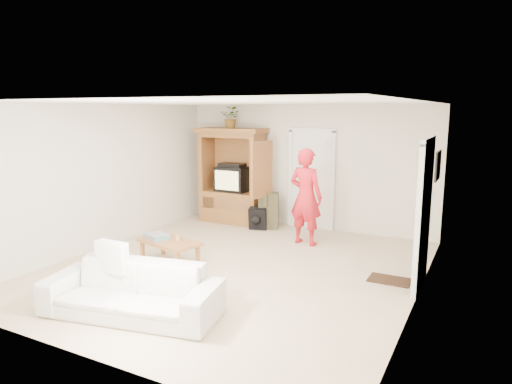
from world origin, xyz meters
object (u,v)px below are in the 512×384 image
man (306,197)px  coffee_table (169,243)px  armoire (233,182)px  sofa (132,290)px

man → coffee_table: (-1.58, -2.06, -0.57)m
man → coffee_table: 2.65m
armoire → sofa: (1.29, -4.69, -0.59)m
man → coffee_table: bearing=62.2°
armoire → man: 2.24m
sofa → coffee_table: size_ratio=1.92×
armoire → coffee_table: armoire is taller
man → sofa: bearing=88.3°
armoire → coffee_table: 3.02m
armoire → sofa: bearing=-74.6°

